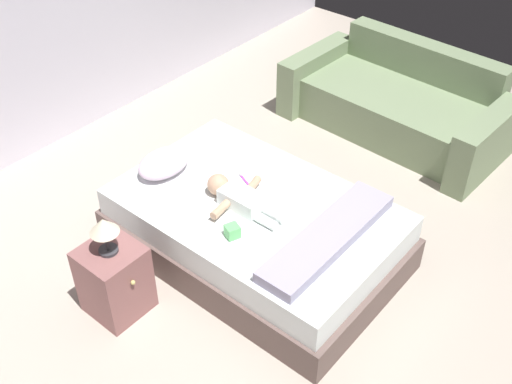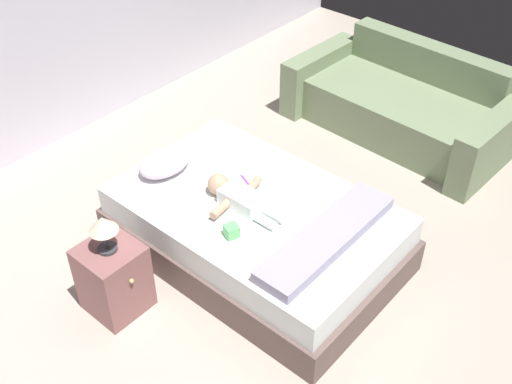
{
  "view_description": "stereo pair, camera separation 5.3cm",
  "coord_description": "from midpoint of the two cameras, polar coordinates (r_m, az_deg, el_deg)",
  "views": [
    {
      "loc": [
        -2.43,
        -1.45,
        3.2
      ],
      "look_at": [
        0.06,
        0.64,
        0.56
      ],
      "focal_mm": 43.77,
      "sensor_mm": 36.0,
      "label": 1
    },
    {
      "loc": [
        -2.4,
        -1.49,
        3.2
      ],
      "look_at": [
        0.06,
        0.64,
        0.56
      ],
      "focal_mm": 43.77,
      "sensor_mm": 36.0,
      "label": 2
    }
  ],
  "objects": [
    {
      "name": "ground_plane",
      "position": [
        4.27,
        6.39,
        -9.83
      ],
      "size": [
        8.0,
        8.0,
        0.0
      ],
      "primitive_type": "plane",
      "color": "#AB9E8F"
    },
    {
      "name": "bed",
      "position": [
        4.41,
        0.35,
        -3.4
      ],
      "size": [
        1.27,
        1.98,
        0.46
      ],
      "color": "brown",
      "rests_on": "ground_plane"
    },
    {
      "name": "pillow",
      "position": [
        4.54,
        -8.0,
        2.74
      ],
      "size": [
        0.42,
        0.29,
        0.16
      ],
      "color": "silver",
      "rests_on": "bed"
    },
    {
      "name": "baby",
      "position": [
        4.21,
        -1.31,
        -0.45
      ],
      "size": [
        0.51,
        0.62,
        0.15
      ],
      "color": "white",
      "rests_on": "bed"
    },
    {
      "name": "toothbrush",
      "position": [
        4.44,
        -0.66,
        1.11
      ],
      "size": [
        0.08,
        0.16,
        0.02
      ],
      "color": "purple",
      "rests_on": "bed"
    },
    {
      "name": "couch",
      "position": [
        5.86,
        13.58,
        7.75
      ],
      "size": [
        1.11,
        2.01,
        0.72
      ],
      "color": "gray",
      "rests_on": "ground_plane"
    },
    {
      "name": "nightstand",
      "position": [
        4.13,
        -12.5,
        -7.7
      ],
      "size": [
        0.36,
        0.39,
        0.51
      ],
      "color": "#865553",
      "rests_on": "ground_plane"
    },
    {
      "name": "lamp",
      "position": [
        3.82,
        -13.42,
        -3.08
      ],
      "size": [
        0.18,
        0.18,
        0.26
      ],
      "color": "#333338",
      "rests_on": "nightstand"
    },
    {
      "name": "blanket",
      "position": [
        3.96,
        6.87,
        -4.18
      ],
      "size": [
        1.14,
        0.28,
        0.08
      ],
      "color": "#9892AD",
      "rests_on": "bed"
    },
    {
      "name": "toy_block",
      "position": [
        3.98,
        -1.87,
        -3.58
      ],
      "size": [
        0.11,
        0.11,
        0.09
      ],
      "color": "#65C46D",
      "rests_on": "bed"
    }
  ]
}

